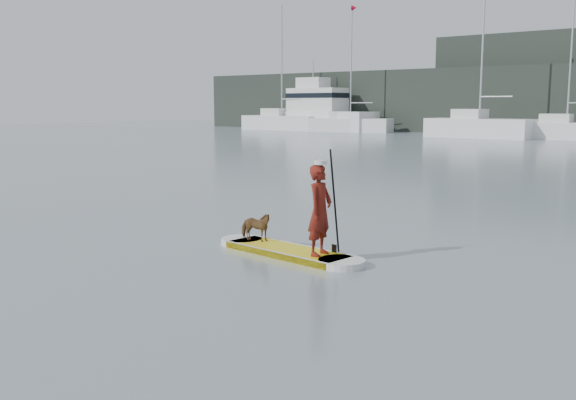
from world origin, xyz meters
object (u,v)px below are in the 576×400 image
Objects in this scene: dog at (255,227)px; sailboat_d at (565,129)px; sailboat_a at (281,121)px; sailboat_b at (350,123)px; sailboat_c at (478,126)px; paddleboard at (288,251)px; motor_yacht_b at (322,111)px; paddler at (320,210)px.

sailboat_d is (-5.86, 42.57, 0.42)m from dog.
sailboat_b is at bearing 2.15° from sailboat_a.
sailboat_a is at bearing 23.52° from dog.
sailboat_a reaches higher than sailboat_c.
sailboat_a is (-34.31, 43.41, 0.48)m from dog.
paddleboard is 0.28× the size of sailboat_b.
paddleboard is 51.70m from sailboat_b.
dog is 42.97m from sailboat_d.
paddleboard is 43.19m from sailboat_d.
paddleboard is 54.68m from motor_yacht_b.
motor_yacht_b is at bearing 130.31° from paddleboard.
sailboat_b is 14.35m from sailboat_c.
motor_yacht_b is (-3.99, 0.92, 1.16)m from sailboat_b.
dog is 0.06× the size of sailboat_b.
sailboat_c reaches higher than paddleboard.
paddleboard is at bearing 77.29° from paddler.
paddler is 0.13× the size of sailboat_b.
dog is 0.05× the size of sailboat_a.
sailboat_c is 18.48m from motor_yacht_b.
motor_yacht_b is (4.11, 1.46, 1.10)m from sailboat_a.
sailboat_b reaches higher than sailboat_d.
sailboat_d is 24.48m from motor_yacht_b.
paddler is at bearing -68.46° from sailboat_c.
dog is 0.06× the size of motor_yacht_b.
sailboat_a reaches higher than dog.
sailboat_d is at bearing -3.40° from sailboat_a.
paddler is at bearing -110.47° from dog.
sailboat_d is at bearing 104.62° from paddleboard.
sailboat_b is 20.40m from sailboat_d.
paddler is 0.14× the size of sailboat_d.
sailboat_c is at bearing -7.56° from sailboat_a.
sailboat_b reaches higher than paddler.
dog is 55.34m from sailboat_a.
sailboat_c is at bearing -170.95° from sailboat_d.
sailboat_b reaches higher than paddleboard.
sailboat_c reaches higher than sailboat_b.
paddler is 56.47m from sailboat_a.
dog is at bearing -85.97° from sailboat_d.
paddleboard is 43.23m from sailboat_c.
sailboat_d is (6.29, 1.43, -0.08)m from sailboat_c.
sailboat_d reaches higher than paddleboard.
motor_yacht_b is at bearing 171.43° from sailboat_c.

